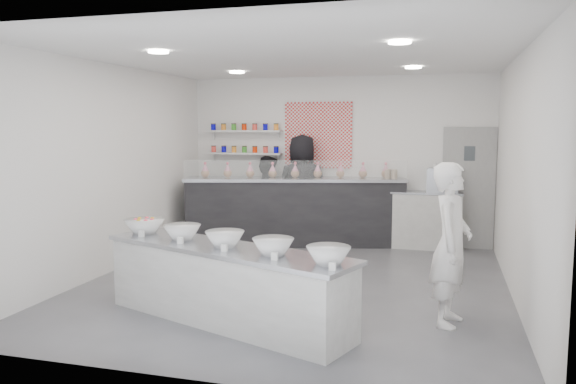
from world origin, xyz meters
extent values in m
plane|color=#515156|center=(0.00, 0.00, 0.00)|extent=(6.00, 6.00, 0.00)
plane|color=white|center=(0.00, 0.00, 3.00)|extent=(6.00, 6.00, 0.00)
plane|color=white|center=(0.00, 3.00, 1.50)|extent=(5.50, 0.00, 5.50)
plane|color=white|center=(-2.75, 0.00, 1.50)|extent=(0.00, 6.00, 6.00)
plane|color=white|center=(2.75, 0.00, 1.50)|extent=(0.00, 6.00, 6.00)
cube|color=gray|center=(2.30, 2.97, 1.05)|extent=(0.88, 0.04, 2.10)
cube|color=red|center=(-0.35, 2.98, 1.95)|extent=(1.25, 0.03, 1.20)
cube|color=silver|center=(-1.75, 2.90, 1.60)|extent=(1.45, 0.22, 0.04)
cube|color=silver|center=(-1.75, 2.90, 2.02)|extent=(1.45, 0.22, 0.04)
cylinder|color=white|center=(-1.40, -1.00, 2.98)|extent=(0.24, 0.24, 0.02)
cylinder|color=white|center=(1.40, -1.00, 2.98)|extent=(0.24, 0.24, 0.02)
cylinder|color=white|center=(-1.40, 1.60, 2.98)|extent=(0.24, 0.24, 0.02)
cylinder|color=white|center=(1.40, 1.60, 2.98)|extent=(0.24, 0.24, 0.02)
cube|color=#B3B3AE|center=(-0.34, -1.62, 0.42)|extent=(3.10, 1.72, 0.83)
cube|color=black|center=(-0.65, 2.48, 0.60)|extent=(3.94, 1.65, 1.20)
cube|color=white|center=(-0.57, 2.15, 1.37)|extent=(3.72, 0.96, 0.33)
cube|color=#B3B3AE|center=(1.55, 2.78, 0.49)|extent=(1.33, 0.42, 0.99)
cube|color=#93969E|center=(1.87, 2.78, 1.19)|extent=(0.52, 0.36, 0.40)
imported|color=white|center=(1.99, -1.02, 0.87)|extent=(0.52, 0.69, 1.74)
imported|color=black|center=(-1.26, 2.73, 0.78)|extent=(0.92, 0.82, 1.57)
imported|color=black|center=(-0.59, 2.73, 0.98)|extent=(1.08, 0.83, 1.96)
camera|label=1|loc=(1.89, -7.09, 2.11)|focal=35.00mm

